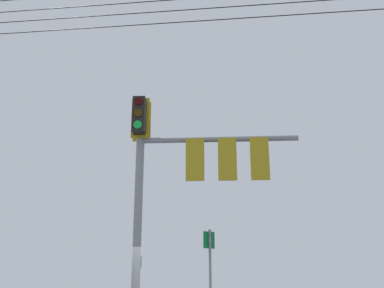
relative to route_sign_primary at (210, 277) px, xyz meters
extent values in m
cylinder|color=gray|center=(-1.48, 1.75, 0.92)|extent=(0.20, 0.20, 5.62)
cylinder|color=gray|center=(-1.63, -0.16, 3.18)|extent=(0.43, 3.83, 0.14)
cube|color=black|center=(-1.19, 1.73, 3.73)|extent=(0.32, 0.32, 0.90)
cube|color=#B29319|center=(-1.35, 1.74, 3.73)|extent=(0.07, 0.44, 1.04)
cylinder|color=#360503|center=(-1.02, 1.71, 4.03)|extent=(0.05, 0.20, 0.20)
cylinder|color=#3C2703|center=(-1.02, 1.71, 3.73)|extent=(0.05, 0.20, 0.20)
cylinder|color=green|center=(-1.02, 1.71, 3.43)|extent=(0.05, 0.20, 0.20)
cube|color=black|center=(-1.78, 1.77, 3.73)|extent=(0.32, 0.32, 0.90)
cube|color=#B29319|center=(-1.61, 1.76, 3.73)|extent=(0.07, 0.44, 1.04)
cylinder|color=#360503|center=(-1.95, 1.79, 4.03)|extent=(0.05, 0.20, 0.20)
cylinder|color=#3C2703|center=(-1.95, 1.79, 3.73)|extent=(0.05, 0.20, 0.20)
cylinder|color=green|center=(-1.95, 1.79, 3.43)|extent=(0.05, 0.20, 0.20)
cube|color=black|center=(-1.59, 0.40, 2.63)|extent=(0.33, 0.33, 0.90)
cube|color=#B29319|center=(-1.76, 0.42, 2.63)|extent=(0.09, 0.44, 1.04)
cylinder|color=#360503|center=(-1.42, 0.38, 2.93)|extent=(0.05, 0.20, 0.20)
cylinder|color=#3C2703|center=(-1.42, 0.38, 2.63)|extent=(0.05, 0.20, 0.20)
cylinder|color=green|center=(-1.42, 0.38, 2.33)|extent=(0.05, 0.20, 0.20)
cube|color=black|center=(-1.65, -0.36, 2.63)|extent=(0.32, 0.32, 0.90)
cube|color=#B29319|center=(-1.82, -0.35, 2.63)|extent=(0.07, 0.44, 1.04)
cylinder|color=#360503|center=(-1.48, -0.37, 2.93)|extent=(0.04, 0.20, 0.20)
cylinder|color=#3C2703|center=(-1.48, -0.37, 2.63)|extent=(0.04, 0.20, 0.20)
cylinder|color=green|center=(-1.48, -0.37, 2.33)|extent=(0.04, 0.20, 0.20)
cube|color=black|center=(-1.70, -1.11, 2.63)|extent=(0.31, 0.31, 0.90)
cube|color=#B29319|center=(-1.87, -1.10, 2.63)|extent=(0.06, 0.44, 1.04)
cylinder|color=#360503|center=(-1.54, -1.12, 2.93)|extent=(0.04, 0.20, 0.20)
cylinder|color=#3C2703|center=(-1.54, -1.12, 2.63)|extent=(0.04, 0.20, 0.20)
cylinder|color=green|center=(-1.54, -1.12, 2.33)|extent=(0.04, 0.20, 0.20)
cube|color=#0C7238|center=(0.02, 0.02, 0.94)|extent=(0.21, 0.31, 0.43)
cube|color=white|center=(0.04, 0.02, 0.94)|extent=(0.16, 0.24, 0.37)
cube|color=#0C7238|center=(2.96, 2.12, 0.58)|extent=(0.28, 0.18, 0.35)
cube|color=white|center=(2.97, 2.14, 0.58)|extent=(0.22, 0.13, 0.29)
cylinder|color=black|center=(-1.67, 0.70, 6.41)|extent=(4.14, 23.05, 0.67)
cylinder|color=black|center=(-1.67, 0.70, 6.77)|extent=(4.14, 23.05, 0.67)
camera|label=1|loc=(-12.57, 0.66, -0.45)|focal=44.41mm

